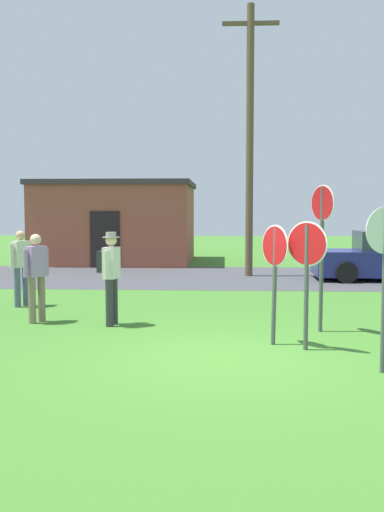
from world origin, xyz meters
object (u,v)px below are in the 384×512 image
utility_pole (250,136)px  person_near_signs (21,264)px  stop_sign_nearest (275,265)px  stop_sign_low_front (322,235)px  person_in_teal (110,271)px  stop_sign_leaning_right (307,264)px  person_in_blue (36,273)px

utility_pole → person_near_signs: size_ratio=5.10×
utility_pole → stop_sign_nearest: utility_pole is taller
stop_sign_low_front → utility_pole: bearing=95.9°
utility_pole → person_in_teal: bearing=-109.3°
stop_sign_leaning_right → stop_sign_nearest: stop_sign_leaning_right is taller
stop_sign_nearest → stop_sign_low_front: bearing=49.1°
stop_sign_low_front → person_in_teal: (-3.81, 0.34, -0.70)m
stop_sign_leaning_right → stop_sign_nearest: size_ratio=1.03×
person_in_teal → person_near_signs: bearing=140.2°
utility_pole → person_in_blue: 9.87m
person_near_signs → utility_pole: bearing=49.9°
stop_sign_nearest → person_in_blue: (-4.36, 1.58, -0.33)m
person_near_signs → stop_sign_leaning_right: bearing=-32.9°
person_in_blue → person_near_signs: bearing=117.4°
utility_pole → stop_sign_low_front: utility_pole is taller
person_in_teal → person_in_blue: 1.47m
person_in_blue → stop_sign_leaning_right: bearing=-21.7°
stop_sign_low_front → person_in_blue: bearing=174.2°
person_in_blue → person_near_signs: 2.03m
utility_pole → stop_sign_low_front: bearing=-84.1°
person_in_blue → stop_sign_nearest: bearing=-19.9°
person_in_teal → person_near_signs: size_ratio=1.03×
stop_sign_leaning_right → stop_sign_low_front: bearing=71.9°
stop_sign_leaning_right → stop_sign_nearest: 0.57m
utility_pole → person_in_blue: bearing=-118.3°
stop_sign_leaning_right → person_near_signs: stop_sign_leaning_right is taller
utility_pole → stop_sign_leaning_right: size_ratio=4.36×
person_near_signs → stop_sign_low_front: bearing=-20.6°
stop_sign_leaning_right → person_near_signs: size_ratio=1.17×
stop_sign_leaning_right → stop_sign_low_front: (0.45, 1.38, 0.38)m
stop_sign_nearest → person_in_blue: 4.64m
stop_sign_nearest → utility_pole: bearing=89.9°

